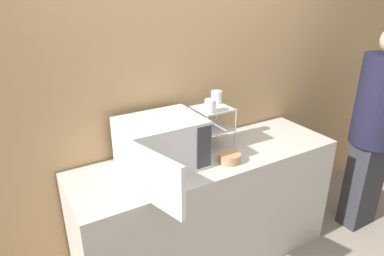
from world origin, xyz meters
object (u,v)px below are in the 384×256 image
object	(u,v)px
bowl	(230,158)
glass_back_right	(216,97)
glass_front_left	(210,106)
microwave	(161,144)
person	(376,124)
dish_rack	(213,119)

from	to	relation	value
bowl	glass_back_right	bearing A→B (deg)	72.29
glass_front_left	glass_back_right	distance (m)	0.21
microwave	glass_front_left	xyz separation A→B (m)	(0.39, 0.01, 0.19)
person	glass_front_left	bearing A→B (deg)	165.45
glass_front_left	person	xyz separation A→B (m)	(1.41, -0.37, -0.30)
microwave	dish_rack	size ratio (longest dim) A/B	2.60
glass_front_left	person	distance (m)	1.49
person	bowl	bearing A→B (deg)	172.40
dish_rack	bowl	world-z (taller)	dish_rack
glass_back_right	bowl	distance (m)	0.47
glass_back_right	person	world-z (taller)	person
microwave	person	bearing A→B (deg)	-11.23
glass_front_left	bowl	xyz separation A→B (m)	(0.04, -0.18, -0.33)
glass_back_right	glass_front_left	bearing A→B (deg)	-136.38
microwave	person	distance (m)	1.83
microwave	glass_front_left	distance (m)	0.43
glass_front_left	person	bearing A→B (deg)	-14.55
dish_rack	glass_back_right	bearing A→B (deg)	42.76
glass_back_right	dish_rack	bearing A→B (deg)	-137.24
dish_rack	glass_back_right	size ratio (longest dim) A/B	3.37
glass_front_left	person	world-z (taller)	person
dish_rack	glass_back_right	distance (m)	0.17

